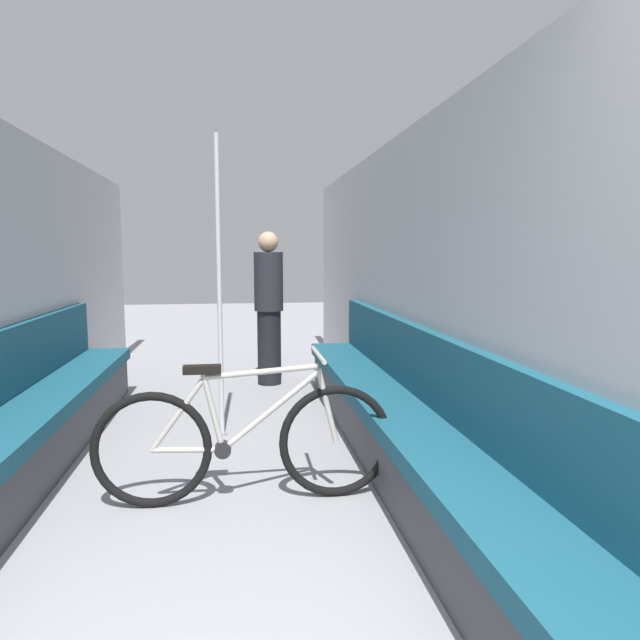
% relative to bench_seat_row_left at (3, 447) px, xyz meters
% --- Properties ---
extents(wall_right, '(0.10, 9.00, 2.24)m').
position_rel_bench_seat_row_left_xyz_m(wall_right, '(2.56, 0.13, 0.83)').
color(wall_right, '#B2B2B7').
rests_on(wall_right, ground).
extents(bench_seat_row_left, '(0.46, 4.84, 0.89)m').
position_rel_bench_seat_row_left_xyz_m(bench_seat_row_left, '(0.00, 0.00, 0.00)').
color(bench_seat_row_left, '#3D3D42').
rests_on(bench_seat_row_left, ground).
extents(bench_seat_row_right, '(0.46, 4.84, 0.89)m').
position_rel_bench_seat_row_left_xyz_m(bench_seat_row_right, '(2.31, 0.00, 0.00)').
color(bench_seat_row_right, '#3D3D42').
rests_on(bench_seat_row_right, ground).
extents(bicycle, '(1.64, 0.46, 0.83)m').
position_rel_bench_seat_row_left_xyz_m(bicycle, '(1.34, -0.24, 0.05)').
color(bicycle, black).
rests_on(bicycle, ground).
extents(grab_pole_near, '(0.08, 0.08, 2.22)m').
position_rel_bench_seat_row_left_xyz_m(grab_pole_near, '(1.18, 0.96, 0.79)').
color(grab_pole_near, gray).
rests_on(grab_pole_near, ground).
extents(passenger_standing, '(0.30, 0.30, 1.59)m').
position_rel_bench_seat_row_left_xyz_m(passenger_standing, '(1.63, 2.61, 0.52)').
color(passenger_standing, black).
rests_on(passenger_standing, ground).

